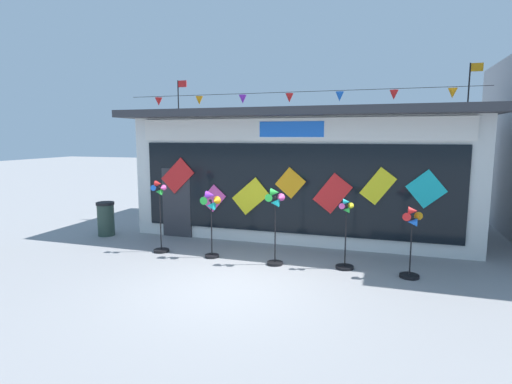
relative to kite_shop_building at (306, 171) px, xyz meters
name	(u,v)px	position (x,y,z in m)	size (l,w,h in m)	color
ground_plane	(232,285)	(-0.45, -5.37, -1.84)	(80.00, 80.00, 0.00)	gray
kite_shop_building	(306,171)	(0.00, 0.00, 0.00)	(9.80, 5.18, 4.89)	silver
wind_spinner_far_left	(160,213)	(-3.00, -3.76, -0.84)	(0.39, 0.39, 1.83)	black
wind_spinner_left	(211,212)	(-1.58, -3.81, -0.71)	(0.45, 0.34, 1.63)	black
wind_spinner_center_left	(275,216)	(0.03, -3.88, -0.69)	(0.42, 0.37, 1.77)	black
wind_spinner_center_right	(345,237)	(1.58, -3.68, -1.12)	(0.40, 0.40, 1.58)	black
wind_spinner_right	(412,236)	(2.92, -3.86, -0.94)	(0.40, 0.40, 1.51)	black
trash_bin	(106,219)	(-5.44, -2.72, -1.33)	(0.52, 0.52, 1.00)	#2D4238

